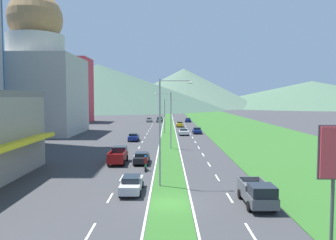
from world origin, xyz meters
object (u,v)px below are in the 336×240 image
car_4 (141,158)px  pickup_truck_1 (257,194)px  motorcycle_rider (145,164)px  street_lamp_mid (169,116)px  car_1 (149,120)px  car_8 (179,124)px  car_3 (187,120)px  street_lamp_far (166,113)px  car_0 (158,120)px  car_6 (159,119)px  car_2 (196,130)px  pickup_truck_0 (118,155)px  car_9 (183,132)px  street_lamp_near (163,125)px  car_7 (133,137)px  car_5 (131,184)px

car_4 → pickup_truck_1: bearing=-148.6°
motorcycle_rider → street_lamp_mid: bearing=-9.4°
car_1 → car_8: car_8 is taller
car_3 → pickup_truck_1: 91.52m
street_lamp_far → pickup_truck_1: bearing=-82.2°
car_0 → car_6: bearing=-1.0°
car_2 → car_3: (0.09, 37.80, -0.02)m
pickup_truck_0 → car_1: bearing=0.1°
car_1 → car_3: size_ratio=0.90×
car_9 → pickup_truck_0: size_ratio=0.85×
car_3 → pickup_truck_1: size_ratio=0.85×
street_lamp_near → car_3: street_lamp_near is taller
car_4 → pickup_truck_0: pickup_truck_0 is taller
street_lamp_far → car_2: street_lamp_far is taller
car_6 → car_7: (-3.78, -57.91, -0.00)m
car_7 → car_9: bearing=-44.5°
street_lamp_far → pickup_truck_0: street_lamp_far is taller
motorcycle_rider → car_9: bearing=-9.3°
pickup_truck_0 → motorcycle_rider: size_ratio=2.70×
street_lamp_mid → car_7: bearing=124.2°
car_1 → car_6: bearing=-31.9°
car_4 → car_9: car_4 is taller
street_lamp_mid → car_8: bearing=85.6°
car_6 → pickup_truck_0: pickup_truck_0 is taller
car_0 → car_2: (10.06, -37.66, 0.00)m
car_5 → car_9: 47.22m
car_5 → car_6: size_ratio=1.09×
street_lamp_near → car_9: size_ratio=2.25×
street_lamp_near → car_3: (7.45, 85.65, -5.15)m
car_4 → car_6: 80.76m
car_9 → motorcycle_rider: (-6.15, -37.68, -0.00)m
car_1 → car_5: car_5 is taller
car_6 → motorcycle_rider: 85.09m
car_5 → pickup_truck_1: pickup_truck_1 is taller
street_lamp_mid → pickup_truck_0: (-6.67, -12.24, -4.44)m
street_lamp_mid → motorcycle_rider: bearing=-99.4°
street_lamp_far → pickup_truck_1: size_ratio=1.52×
car_0 → pickup_truck_0: 73.93m
street_lamp_near → pickup_truck_1: size_ratio=1.90×
car_6 → car_9: 47.85m
car_1 → car_7: 52.15m
car_6 → car_8: size_ratio=1.04×
car_1 → car_3: bearing=-92.8°
car_4 → car_2: bearing=-15.8°
car_8 → car_4: bearing=-7.2°
car_3 → car_7: car_7 is taller
car_7 → pickup_truck_0: size_ratio=0.82×
street_lamp_mid → car_0: 61.88m
car_0 → car_1: car_1 is taller
car_0 → pickup_truck_1: 91.94m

